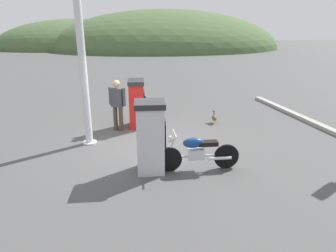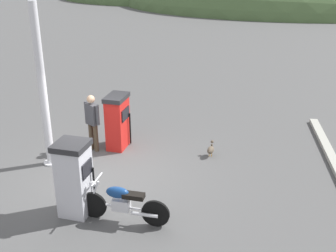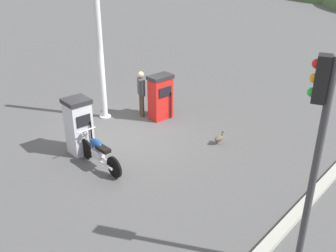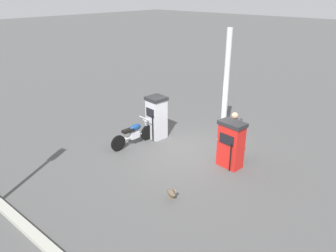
{
  "view_description": "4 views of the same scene",
  "coord_description": "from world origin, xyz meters",
  "px_view_note": "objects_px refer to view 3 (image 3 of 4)",
  "views": [
    {
      "loc": [
        -0.96,
        -7.78,
        3.16
      ],
      "look_at": [
        0.46,
        -0.49,
        0.66
      ],
      "focal_mm": 31.8,
      "sensor_mm": 36.0,
      "label": 1
    },
    {
      "loc": [
        2.97,
        -8.83,
        5.18
      ],
      "look_at": [
        1.45,
        0.47,
        1.23
      ],
      "focal_mm": 45.0,
      "sensor_mm": 36.0,
      "label": 2
    },
    {
      "loc": [
        8.29,
        -6.98,
        5.41
      ],
      "look_at": [
        1.56,
        0.17,
        0.76
      ],
      "focal_mm": 40.76,
      "sensor_mm": 36.0,
      "label": 3
    },
    {
      "loc": [
        8.03,
        6.44,
        5.33
      ],
      "look_at": [
        0.44,
        -0.5,
        0.99
      ],
      "focal_mm": 34.87,
      "sensor_mm": 36.0,
      "label": 4
    }
  ],
  "objects_px": {
    "motorcycle_near_pump": "(98,152)",
    "fuel_pump_far": "(161,97)",
    "fuel_pump_near": "(79,126)",
    "canopy_support_pole": "(101,61)",
    "roadside_traffic_light": "(316,136)",
    "attendant_person": "(141,91)",
    "wandering_duck": "(219,138)"
  },
  "relations": [
    {
      "from": "motorcycle_near_pump",
      "to": "fuel_pump_far",
      "type": "bearing_deg",
      "value": 106.74
    },
    {
      "from": "fuel_pump_far",
      "to": "wandering_duck",
      "type": "xyz_separation_m",
      "value": [
        2.62,
        -0.18,
        -0.58
      ]
    },
    {
      "from": "canopy_support_pole",
      "to": "wandering_duck",
      "type": "bearing_deg",
      "value": 14.77
    },
    {
      "from": "fuel_pump_far",
      "to": "attendant_person",
      "type": "relative_size",
      "value": 0.96
    },
    {
      "from": "fuel_pump_near",
      "to": "canopy_support_pole",
      "type": "xyz_separation_m",
      "value": [
        -1.48,
        2.03,
        1.16
      ]
    },
    {
      "from": "motorcycle_near_pump",
      "to": "canopy_support_pole",
      "type": "distance_m",
      "value": 3.67
    },
    {
      "from": "fuel_pump_far",
      "to": "attendant_person",
      "type": "height_order",
      "value": "attendant_person"
    },
    {
      "from": "fuel_pump_near",
      "to": "roadside_traffic_light",
      "type": "relative_size",
      "value": 0.41
    },
    {
      "from": "wandering_duck",
      "to": "roadside_traffic_light",
      "type": "relative_size",
      "value": 0.1
    },
    {
      "from": "fuel_pump_far",
      "to": "roadside_traffic_light",
      "type": "bearing_deg",
      "value": -26.06
    },
    {
      "from": "fuel_pump_far",
      "to": "roadside_traffic_light",
      "type": "xyz_separation_m",
      "value": [
        6.51,
        -3.19,
        1.94
      ]
    },
    {
      "from": "motorcycle_near_pump",
      "to": "wandering_duck",
      "type": "xyz_separation_m",
      "value": [
        1.59,
        3.27,
        -0.26
      ]
    },
    {
      "from": "attendant_person",
      "to": "fuel_pump_near",
      "type": "bearing_deg",
      "value": -78.24
    },
    {
      "from": "fuel_pump_near",
      "to": "fuel_pump_far",
      "type": "distance_m",
      "value": 3.29
    },
    {
      "from": "canopy_support_pole",
      "to": "fuel_pump_far",
      "type": "bearing_deg",
      "value": 40.36
    },
    {
      "from": "motorcycle_near_pump",
      "to": "canopy_support_pole",
      "type": "height_order",
      "value": "canopy_support_pole"
    },
    {
      "from": "fuel_pump_near",
      "to": "motorcycle_near_pump",
      "type": "bearing_deg",
      "value": -8.46
    },
    {
      "from": "attendant_person",
      "to": "canopy_support_pole",
      "type": "xyz_separation_m",
      "value": [
        -0.86,
        -0.96,
        1.08
      ]
    },
    {
      "from": "attendant_person",
      "to": "motorcycle_near_pump",
      "type": "bearing_deg",
      "value": -62.17
    },
    {
      "from": "fuel_pump_near",
      "to": "roadside_traffic_light",
      "type": "xyz_separation_m",
      "value": [
        6.51,
        0.11,
        1.89
      ]
    },
    {
      "from": "wandering_duck",
      "to": "canopy_support_pole",
      "type": "distance_m",
      "value": 4.61
    },
    {
      "from": "fuel_pump_near",
      "to": "fuel_pump_far",
      "type": "xyz_separation_m",
      "value": [
        -0.0,
        3.29,
        -0.05
      ]
    },
    {
      "from": "roadside_traffic_light",
      "to": "fuel_pump_near",
      "type": "bearing_deg",
      "value": -179.06
    },
    {
      "from": "wandering_duck",
      "to": "fuel_pump_far",
      "type": "bearing_deg",
      "value": 176.12
    },
    {
      "from": "motorcycle_near_pump",
      "to": "roadside_traffic_light",
      "type": "height_order",
      "value": "roadside_traffic_light"
    },
    {
      "from": "fuel_pump_far",
      "to": "canopy_support_pole",
      "type": "height_order",
      "value": "canopy_support_pole"
    },
    {
      "from": "fuel_pump_near",
      "to": "motorcycle_near_pump",
      "type": "relative_size",
      "value": 0.85
    },
    {
      "from": "motorcycle_near_pump",
      "to": "canopy_support_pole",
      "type": "relative_size",
      "value": 0.47
    },
    {
      "from": "fuel_pump_far",
      "to": "roadside_traffic_light",
      "type": "relative_size",
      "value": 0.38
    },
    {
      "from": "fuel_pump_far",
      "to": "roadside_traffic_light",
      "type": "height_order",
      "value": "roadside_traffic_light"
    },
    {
      "from": "motorcycle_near_pump",
      "to": "attendant_person",
      "type": "distance_m",
      "value": 3.58
    },
    {
      "from": "wandering_duck",
      "to": "roadside_traffic_light",
      "type": "height_order",
      "value": "roadside_traffic_light"
    }
  ]
}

